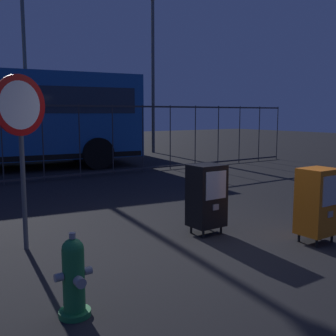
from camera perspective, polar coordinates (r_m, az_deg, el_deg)
ground_plane at (r=5.45m, az=4.69°, el=-11.07°), size 60.00×60.00×0.00m
fire_hydrant at (r=3.70m, az=-13.09°, el=-14.72°), size 0.33×0.32×0.75m
newspaper_box_primary at (r=5.86m, az=20.22°, el=-4.42°), size 0.48×0.42×1.02m
newspaper_box_secondary at (r=5.92m, az=5.43°, el=-3.86°), size 0.48×0.42×1.02m
stop_sign at (r=5.40m, az=-19.96°, el=5.64°), size 0.71×0.31×2.23m
fence_barrier at (r=10.92m, az=-17.16°, el=3.49°), size 18.03×0.04×2.00m
bus_far at (r=18.00m, az=-22.49°, el=6.97°), size 10.53×2.88×3.00m
street_light_near_right at (r=18.39m, az=-2.13°, el=14.68°), size 0.32×0.32×6.87m
street_light_far_right at (r=17.15m, az=-19.64°, el=17.59°), size 0.32×0.32×8.49m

